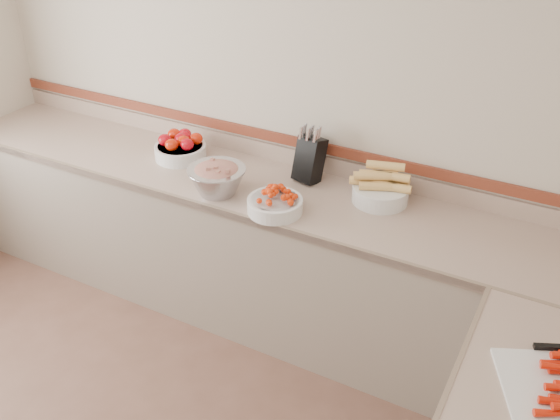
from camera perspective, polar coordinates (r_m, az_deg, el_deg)
The scene contains 7 objects.
back_wall at distance 3.55m, azimuth -0.00°, elevation 10.36°, with size 4.00×4.00×0.00m, color beige.
counter_back at distance 3.69m, azimuth -2.39°, elevation -3.63°, with size 4.00×0.65×1.08m.
knife_block at distance 3.44m, azimuth 2.72°, elevation 4.77°, with size 0.17×0.19×0.33m.
tomato_bowl at distance 3.76m, azimuth -9.08°, elevation 5.69°, with size 0.31×0.31×0.15m.
cherry_tomato_bowl at distance 3.16m, azimuth -0.47°, elevation 0.65°, with size 0.29×0.29×0.16m.
corn_bowl at distance 3.29m, azimuth 9.18°, elevation 1.94°, with size 0.33×0.30×0.22m.
rhubarb_bowl at distance 3.33m, azimuth -5.79°, elevation 2.95°, with size 0.31×0.31×0.18m.
Camera 1 is at (1.57, -0.92, 2.55)m, focal length 40.00 mm.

